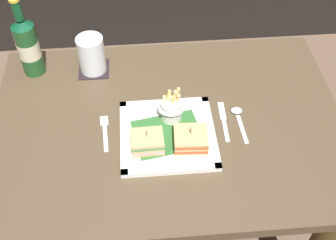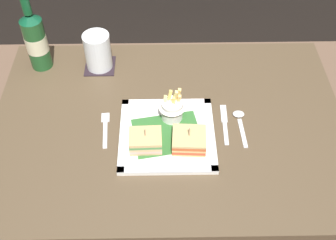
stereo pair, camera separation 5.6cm
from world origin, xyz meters
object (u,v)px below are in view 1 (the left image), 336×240
(beer_bottle, at_px, (28,46))
(water_glass, at_px, (92,56))
(sandwich_half_right, at_px, (191,139))
(fries_cup, at_px, (171,107))
(fork, at_px, (105,131))
(dining_table, at_px, (168,153))
(knife, at_px, (224,119))
(sandwich_half_left, at_px, (147,142))
(square_plate, at_px, (168,135))
(spoon, at_px, (238,116))

(beer_bottle, bearing_deg, water_glass, -3.13)
(sandwich_half_right, xyz_separation_m, water_glass, (-0.28, 0.35, 0.03))
(fries_cup, relative_size, fork, 0.82)
(dining_table, xyz_separation_m, knife, (0.17, -0.00, 0.15))
(sandwich_half_left, bearing_deg, fries_cup, 54.25)
(square_plate, xyz_separation_m, fries_cup, (0.02, 0.06, 0.05))
(fork, distance_m, spoon, 0.40)
(dining_table, xyz_separation_m, fork, (-0.19, -0.02, 0.15))
(beer_bottle, height_order, fork, beer_bottle)
(water_glass, xyz_separation_m, spoon, (0.44, -0.25, -0.05))
(fries_cup, xyz_separation_m, water_glass, (-0.24, 0.25, 0.00))
(sandwich_half_left, height_order, water_glass, water_glass)
(sandwich_half_right, bearing_deg, square_plate, 145.47)
(knife, bearing_deg, sandwich_half_right, -140.56)
(fries_cup, bearing_deg, dining_table, -136.29)
(sandwich_half_left, xyz_separation_m, fries_cup, (0.08, 0.11, 0.02))
(water_glass, relative_size, fork, 0.91)
(sandwich_half_left, bearing_deg, beer_bottle, 134.46)
(fries_cup, xyz_separation_m, beer_bottle, (-0.43, 0.26, 0.05))
(sandwich_half_right, bearing_deg, knife, 39.44)
(sandwich_half_left, distance_m, spoon, 0.30)
(sandwich_half_left, bearing_deg, spoon, 19.82)
(sandwich_half_left, height_order, beer_bottle, beer_bottle)
(dining_table, relative_size, knife, 6.70)
(fries_cup, bearing_deg, square_plate, -103.70)
(dining_table, distance_m, beer_bottle, 0.57)
(fries_cup, distance_m, beer_bottle, 0.51)
(knife, height_order, spoon, spoon)
(water_glass, height_order, spoon, water_glass)
(square_plate, xyz_separation_m, knife, (0.17, 0.05, -0.00))
(sandwich_half_right, relative_size, fries_cup, 0.87)
(water_glass, distance_m, spoon, 0.51)
(square_plate, height_order, fries_cup, fries_cup)
(square_plate, relative_size, spoon, 1.94)
(fries_cup, bearing_deg, sandwich_half_left, -125.75)
(dining_table, bearing_deg, spoon, 0.97)
(square_plate, xyz_separation_m, sandwich_half_left, (-0.06, -0.04, 0.03))
(sandwich_half_right, height_order, knife, sandwich_half_right)
(dining_table, height_order, water_glass, water_glass)
(square_plate, height_order, sandwich_half_right, sandwich_half_right)
(dining_table, bearing_deg, knife, -1.70)
(dining_table, height_order, beer_bottle, beer_bottle)
(sandwich_half_right, relative_size, water_glass, 0.78)
(sandwich_half_right, relative_size, knife, 0.62)
(dining_table, xyz_separation_m, spoon, (0.21, 0.00, 0.16))
(dining_table, distance_m, fries_cup, 0.21)
(sandwich_half_left, distance_m, sandwich_half_right, 0.12)
(sandwich_half_right, height_order, fork, sandwich_half_right)
(dining_table, height_order, fries_cup, fries_cup)
(square_plate, bearing_deg, spoon, 15.08)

